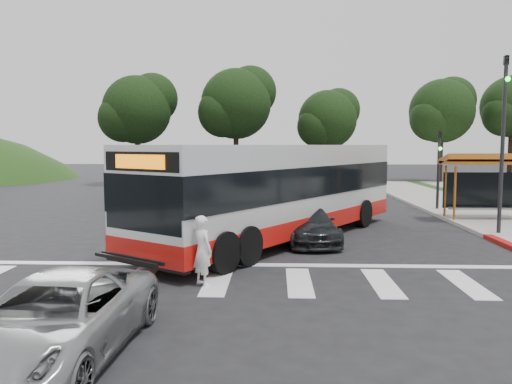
{
  "coord_description": "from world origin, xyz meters",
  "views": [
    {
      "loc": [
        1.42,
        -16.9,
        3.33
      ],
      "look_at": [
        0.69,
        1.38,
        1.6
      ],
      "focal_mm": 35.0,
      "sensor_mm": 36.0,
      "label": 1
    }
  ],
  "objects_px": {
    "pedestrian": "(202,250)",
    "dark_sedan": "(307,224)",
    "transit_bus": "(281,192)",
    "silver_suv_south": "(55,319)"
  },
  "relations": [
    {
      "from": "pedestrian",
      "to": "dark_sedan",
      "type": "relative_size",
      "value": 0.4
    },
    {
      "from": "transit_bus",
      "to": "silver_suv_south",
      "type": "xyz_separation_m",
      "value": [
        -3.61,
        -10.12,
        -1.02
      ]
    },
    {
      "from": "dark_sedan",
      "to": "silver_suv_south",
      "type": "distance_m",
      "value": 10.65
    },
    {
      "from": "dark_sedan",
      "to": "pedestrian",
      "type": "bearing_deg",
      "value": -125.01
    },
    {
      "from": "pedestrian",
      "to": "silver_suv_south",
      "type": "distance_m",
      "value": 4.53
    },
    {
      "from": "dark_sedan",
      "to": "transit_bus",
      "type": "bearing_deg",
      "value": 144.54
    },
    {
      "from": "pedestrian",
      "to": "dark_sedan",
      "type": "distance_m",
      "value": 6.14
    },
    {
      "from": "transit_bus",
      "to": "silver_suv_south",
      "type": "height_order",
      "value": "transit_bus"
    },
    {
      "from": "dark_sedan",
      "to": "silver_suv_south",
      "type": "relative_size",
      "value": 0.92
    },
    {
      "from": "transit_bus",
      "to": "pedestrian",
      "type": "bearing_deg",
      "value": -75.18
    }
  ]
}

